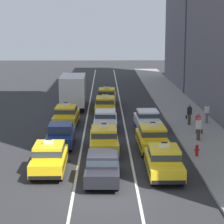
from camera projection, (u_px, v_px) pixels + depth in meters
name	position (u px, v px, depth m)	size (l,w,h in m)	color
ground_plane	(106.00, 194.00, 22.93)	(160.00, 160.00, 0.00)	#2B2B2D
lane_stripe_left_center	(88.00, 114.00, 42.53)	(0.14, 80.00, 0.01)	silver
lane_stripe_center_right	(122.00, 114.00, 42.58)	(0.14, 80.00, 0.01)	silver
sidewalk_curb	(194.00, 125.00, 37.75)	(4.00, 90.00, 0.15)	gray
taxi_left_nearest	(49.00, 157.00, 26.04)	(1.84, 4.57, 1.96)	black
sedan_left_second	(61.00, 134.00, 31.50)	(1.77, 4.30, 1.58)	black
taxi_left_third	(66.00, 115.00, 37.67)	(1.97, 4.62, 1.96)	black
box_truck_left_fourth	(73.00, 90.00, 45.37)	(2.38, 6.99, 3.27)	black
sedan_center_nearest	(103.00, 166.00, 24.54)	(1.85, 4.34, 1.58)	black
taxi_center_second	(104.00, 139.00, 30.02)	(1.89, 4.59, 1.96)	black
sedan_center_third	(105.00, 120.00, 36.11)	(1.83, 4.33, 1.58)	black
taxi_center_fourth	(105.00, 105.00, 42.10)	(1.88, 4.58, 1.96)	black
taxi_center_fifth	(107.00, 96.00, 47.34)	(1.96, 4.62, 1.96)	black
taxi_right_nearest	(164.00, 161.00, 25.37)	(1.85, 4.57, 1.96)	black
taxi_right_second	(152.00, 138.00, 30.39)	(1.91, 4.60, 1.96)	black
sedan_right_third	(147.00, 119.00, 36.28)	(1.91, 4.36, 1.58)	black
pedestrian_near_crosswalk	(199.00, 129.00, 32.60)	(0.47, 0.24, 1.61)	#473828
pedestrian_mid_block	(198.00, 123.00, 34.51)	(0.36, 0.24, 1.54)	#23232D
pedestrian_by_storefront	(189.00, 115.00, 37.44)	(0.47, 0.24, 1.63)	#473828
pedestrian_trailing	(207.00, 113.00, 38.07)	(0.36, 0.24, 1.61)	slate
fire_hydrant	(197.00, 150.00, 28.77)	(0.36, 0.22, 0.73)	red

